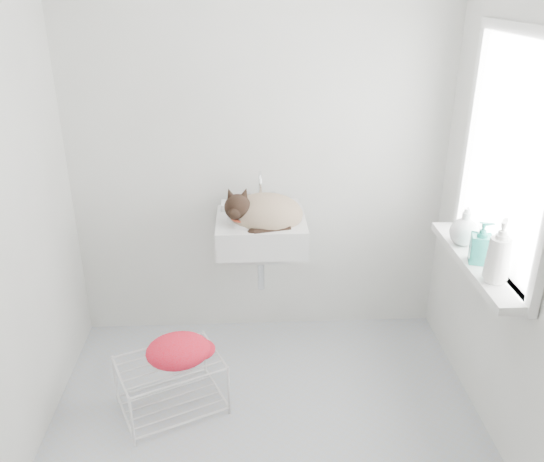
{
  "coord_description": "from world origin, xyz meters",
  "views": [
    {
      "loc": [
        -0.08,
        -2.13,
        2.05
      ],
      "look_at": [
        0.05,
        0.5,
        0.88
      ],
      "focal_mm": 37.15,
      "sensor_mm": 36.0,
      "label": 1
    }
  ],
  "objects_px": {
    "wire_rack": "(171,385)",
    "bottle_a": "(494,281)",
    "sink": "(261,219)",
    "cat": "(263,213)",
    "bottle_b": "(478,262)",
    "bottle_c": "(462,243)"
  },
  "relations": [
    {
      "from": "wire_rack",
      "to": "bottle_a",
      "type": "xyz_separation_m",
      "value": [
        1.49,
        -0.23,
        0.7
      ]
    },
    {
      "from": "sink",
      "to": "cat",
      "type": "bearing_deg",
      "value": -52.52
    },
    {
      "from": "wire_rack",
      "to": "sink",
      "type": "bearing_deg",
      "value": 47.48
    },
    {
      "from": "bottle_b",
      "to": "bottle_c",
      "type": "xyz_separation_m",
      "value": [
        0.0,
        0.2,
        0.0
      ]
    },
    {
      "from": "wire_rack",
      "to": "bottle_b",
      "type": "xyz_separation_m",
      "value": [
        1.49,
        -0.05,
        0.7
      ]
    },
    {
      "from": "bottle_a",
      "to": "bottle_b",
      "type": "relative_size",
      "value": 1.19
    },
    {
      "from": "cat",
      "to": "bottle_c",
      "type": "bearing_deg",
      "value": -18.4
    },
    {
      "from": "cat",
      "to": "wire_rack",
      "type": "height_order",
      "value": "cat"
    },
    {
      "from": "wire_rack",
      "to": "bottle_b",
      "type": "relative_size",
      "value": 2.44
    },
    {
      "from": "sink",
      "to": "wire_rack",
      "type": "relative_size",
      "value": 1.0
    },
    {
      "from": "sink",
      "to": "cat",
      "type": "distance_m",
      "value": 0.05
    },
    {
      "from": "cat",
      "to": "bottle_a",
      "type": "distance_m",
      "value": 1.24
    },
    {
      "from": "wire_rack",
      "to": "bottle_b",
      "type": "distance_m",
      "value": 1.64
    },
    {
      "from": "sink",
      "to": "wire_rack",
      "type": "bearing_deg",
      "value": -132.52
    },
    {
      "from": "cat",
      "to": "bottle_b",
      "type": "bearing_deg",
      "value": -28.11
    },
    {
      "from": "bottle_b",
      "to": "bottle_c",
      "type": "distance_m",
      "value": 0.2
    },
    {
      "from": "cat",
      "to": "wire_rack",
      "type": "distance_m",
      "value": 1.03
    },
    {
      "from": "wire_rack",
      "to": "bottle_a",
      "type": "relative_size",
      "value": 2.06
    },
    {
      "from": "cat",
      "to": "bottle_c",
      "type": "distance_m",
      "value": 1.05
    },
    {
      "from": "bottle_b",
      "to": "wire_rack",
      "type": "bearing_deg",
      "value": 178.16
    },
    {
      "from": "cat",
      "to": "wire_rack",
      "type": "xyz_separation_m",
      "value": [
        -0.5,
        -0.51,
        -0.74
      ]
    },
    {
      "from": "bottle_a",
      "to": "bottle_b",
      "type": "bearing_deg",
      "value": 90.0
    }
  ]
}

